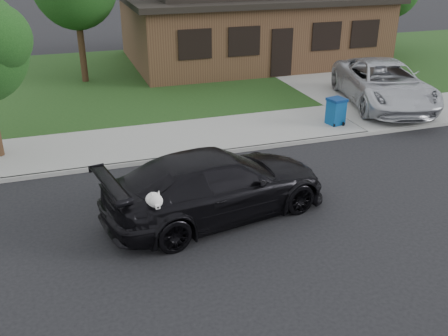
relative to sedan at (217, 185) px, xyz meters
name	(u,v)px	position (x,y,z in m)	size (l,w,h in m)	color
ground	(316,201)	(2.49, -0.13, -0.76)	(120.00, 120.00, 0.00)	black
sidewalk	(244,131)	(2.49, 4.87, -0.70)	(60.00, 3.00, 0.12)	gray
curb	(261,147)	(2.49, 3.37, -0.70)	(60.00, 0.12, 0.12)	gray
lawn	(185,75)	(2.49, 12.87, -0.70)	(60.00, 13.00, 0.13)	#193814
driveway	(330,80)	(8.49, 9.87, -0.69)	(4.50, 13.00, 0.14)	gray
sedan	(217,185)	(0.00, 0.00, 0.00)	(5.58, 3.14, 1.53)	black
minivan	(384,83)	(8.38, 5.79, 0.17)	(2.64, 5.72, 1.59)	silver
recycling_bin	(336,111)	(5.59, 4.39, -0.19)	(0.63, 0.63, 0.89)	navy
house	(250,19)	(6.49, 14.86, 1.37)	(12.60, 8.60, 4.65)	#422B1C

